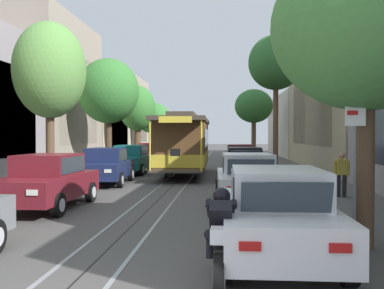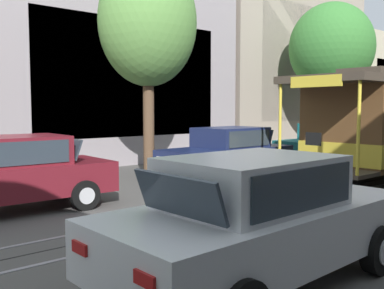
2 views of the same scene
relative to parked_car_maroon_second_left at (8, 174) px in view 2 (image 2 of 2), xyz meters
name	(u,v)px [view 2 (image 2 of 2)]	position (x,y,z in m)	size (l,w,h in m)	color
building_facade_left	(271,73)	(-7.28, 17.29, 3.37)	(5.88, 55.87, 10.07)	#BCAD93
parked_car_maroon_second_left	(8,174)	(0.00, 0.00, 0.00)	(2.07, 4.39, 1.58)	maroon
parked_car_navy_mid_left	(228,153)	(0.00, 6.49, 0.00)	(2.14, 4.42, 1.58)	#19234C
parked_car_teal_fourth_left	(328,144)	(-0.05, 11.94, 0.00)	(2.06, 4.39, 1.58)	#196B70
parked_car_white_second_right	(258,219)	(5.88, 1.09, 0.00)	(2.07, 4.39, 1.58)	silver
street_tree_kerb_left_second	(148,23)	(-1.85, 4.86, 3.93)	(2.88, 3.06, 6.71)	brown
street_tree_kerb_left_mid	(331,48)	(-2.25, 15.50, 4.14)	(3.91, 3.86, 7.04)	#4C3826
fire_hydrant	(13,180)	(-1.43, 0.57, -0.38)	(0.40, 0.22, 0.84)	#B2B2B7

